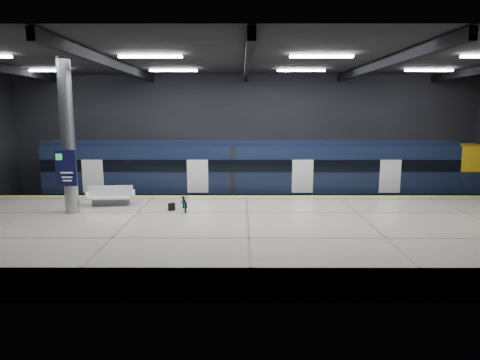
{
  "coord_description": "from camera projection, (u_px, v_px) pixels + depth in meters",
  "views": [
    {
      "loc": [
        -0.29,
        -20.04,
        5.65
      ],
      "look_at": [
        -0.34,
        1.5,
        2.2
      ],
      "focal_mm": 32.0,
      "sensor_mm": 36.0,
      "label": 1
    }
  ],
  "objects": [
    {
      "name": "ground",
      "position": [
        247.0,
        230.0,
        20.68
      ],
      "size": [
        30.0,
        30.0,
        0.0
      ],
      "primitive_type": "plane",
      "color": "black",
      "rests_on": "ground"
    },
    {
      "name": "room_shell",
      "position": [
        247.0,
        110.0,
        19.78
      ],
      "size": [
        30.1,
        16.1,
        8.05
      ],
      "color": "black",
      "rests_on": "ground"
    },
    {
      "name": "platform",
      "position": [
        248.0,
        233.0,
        18.13
      ],
      "size": [
        30.0,
        11.0,
        1.1
      ],
      "primitive_type": "cube",
      "color": "beige",
      "rests_on": "ground"
    },
    {
      "name": "safety_strip",
      "position": [
        246.0,
        196.0,
        23.22
      ],
      "size": [
        30.0,
        0.4,
        0.01
      ],
      "primitive_type": "cube",
      "color": "gold",
      "rests_on": "platform"
    },
    {
      "name": "rails",
      "position": [
        246.0,
        204.0,
        26.1
      ],
      "size": [
        30.0,
        1.52,
        0.16
      ],
      "color": "gray",
      "rests_on": "ground"
    },
    {
      "name": "train",
      "position": [
        279.0,
        172.0,
        25.78
      ],
      "size": [
        29.4,
        2.84,
        3.79
      ],
      "color": "black",
      "rests_on": "ground"
    },
    {
      "name": "bench",
      "position": [
        111.0,
        198.0,
        20.99
      ],
      "size": [
        2.29,
        1.11,
        0.98
      ],
      "rotation": [
        0.0,
        0.0,
        0.09
      ],
      "color": "#595B60",
      "rests_on": "platform"
    },
    {
      "name": "bicycle",
      "position": [
        184.0,
        202.0,
        19.86
      ],
      "size": [
        0.88,
        1.63,
        0.81
      ],
      "primitive_type": "imported",
      "rotation": [
        0.0,
        0.0,
        0.23
      ],
      "color": "#99999E",
      "rests_on": "platform"
    },
    {
      "name": "pannier_bag",
      "position": [
        172.0,
        207.0,
        19.9
      ],
      "size": [
        0.35,
        0.28,
        0.35
      ],
      "primitive_type": "cube",
      "rotation": [
        0.0,
        0.0,
        0.41
      ],
      "color": "black",
      "rests_on": "platform"
    },
    {
      "name": "info_column",
      "position": [
        68.0,
        139.0,
        18.98
      ],
      "size": [
        0.9,
        0.78,
        6.9
      ],
      "color": "#9EA0A5",
      "rests_on": "platform"
    }
  ]
}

